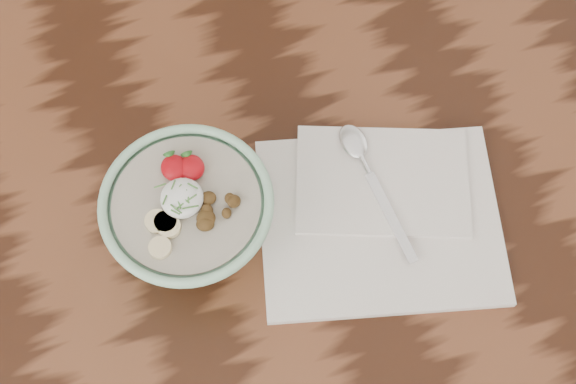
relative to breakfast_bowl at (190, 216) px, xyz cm
name	(u,v)px	position (x,y,z in cm)	size (l,w,h in cm)	color
table	(318,220)	(16.03, -0.10, -15.67)	(160.00, 90.00, 75.00)	black
breakfast_bowl	(190,216)	(0.00, 0.00, 0.00)	(18.99, 18.99, 12.41)	#9BD0AC
napkin	(380,212)	(21.49, -5.37, -5.64)	(33.79, 30.15, 1.75)	white
spoon	(363,160)	(21.90, 1.23, -4.21)	(3.36, 19.21, 1.00)	silver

